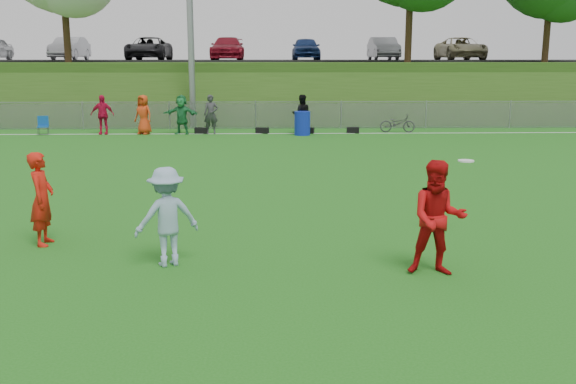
{
  "coord_description": "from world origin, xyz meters",
  "views": [
    {
      "loc": [
        0.65,
        -10.01,
        3.29
      ],
      "look_at": [
        0.95,
        0.5,
        1.07
      ],
      "focal_mm": 40.0,
      "sensor_mm": 36.0,
      "label": 1
    }
  ],
  "objects_px": {
    "recycling_bin": "(302,123)",
    "bicycle": "(397,123)",
    "player_red_left": "(42,199)",
    "player_blue": "(167,217)",
    "frisbee": "(466,161)",
    "player_red_center": "(438,218)"
  },
  "relations": [
    {
      "from": "frisbee",
      "to": "recycling_bin",
      "type": "bearing_deg",
      "value": 97.98
    },
    {
      "from": "frisbee",
      "to": "bicycle",
      "type": "bearing_deg",
      "value": 82.98
    },
    {
      "from": "frisbee",
      "to": "bicycle",
      "type": "xyz_separation_m",
      "value": [
        2.06,
        16.75,
        -1.01
      ]
    },
    {
      "from": "player_red_left",
      "to": "frisbee",
      "type": "bearing_deg",
      "value": -88.83
    },
    {
      "from": "recycling_bin",
      "to": "bicycle",
      "type": "relative_size",
      "value": 0.66
    },
    {
      "from": "frisbee",
      "to": "recycling_bin",
      "type": "height_order",
      "value": "frisbee"
    },
    {
      "from": "player_red_left",
      "to": "bicycle",
      "type": "relative_size",
      "value": 1.08
    },
    {
      "from": "recycling_bin",
      "to": "bicycle",
      "type": "distance_m",
      "value": 4.38
    },
    {
      "from": "player_red_center",
      "to": "recycling_bin",
      "type": "height_order",
      "value": "player_red_center"
    },
    {
      "from": "recycling_bin",
      "to": "frisbee",
      "type": "bearing_deg",
      "value": -82.02
    },
    {
      "from": "player_red_left",
      "to": "frisbee",
      "type": "relative_size",
      "value": 5.66
    },
    {
      "from": "player_blue",
      "to": "recycling_bin",
      "type": "distance_m",
      "value": 17.76
    },
    {
      "from": "player_blue",
      "to": "bicycle",
      "type": "bearing_deg",
      "value": -135.64
    },
    {
      "from": "frisbee",
      "to": "player_red_center",
      "type": "bearing_deg",
      "value": -115.79
    },
    {
      "from": "player_red_left",
      "to": "player_blue",
      "type": "height_order",
      "value": "player_red_left"
    },
    {
      "from": "player_red_left",
      "to": "bicycle",
      "type": "height_order",
      "value": "player_red_left"
    },
    {
      "from": "player_red_left",
      "to": "bicycle",
      "type": "distance_m",
      "value": 19.75
    },
    {
      "from": "player_red_left",
      "to": "player_red_center",
      "type": "height_order",
      "value": "player_red_center"
    },
    {
      "from": "player_red_center",
      "to": "player_blue",
      "type": "bearing_deg",
      "value": -179.78
    },
    {
      "from": "player_red_left",
      "to": "recycling_bin",
      "type": "xyz_separation_m",
      "value": [
        5.44,
        16.27,
        -0.33
      ]
    },
    {
      "from": "frisbee",
      "to": "player_red_left",
      "type": "bearing_deg",
      "value": -176.82
    },
    {
      "from": "recycling_bin",
      "to": "bicycle",
      "type": "bearing_deg",
      "value": 11.97
    }
  ]
}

